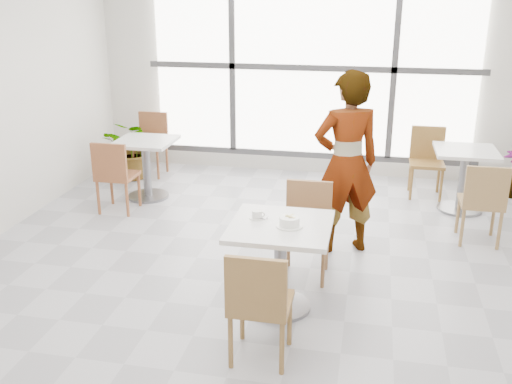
% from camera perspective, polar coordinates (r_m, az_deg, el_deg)
% --- Properties ---
extents(floor, '(7.00, 7.00, 0.00)m').
position_cam_1_polar(floor, '(5.23, 0.67, -9.30)').
color(floor, '#9E9EA5').
rests_on(floor, ground).
extents(wall_back, '(6.00, 0.00, 6.00)m').
position_cam_1_polar(wall_back, '(8.11, 5.54, 12.19)').
color(wall_back, silver).
rests_on(wall_back, ground).
extents(window, '(4.60, 0.07, 2.52)m').
position_cam_1_polar(window, '(8.05, 5.49, 12.13)').
color(window, white).
rests_on(window, ground).
extents(main_table, '(0.80, 0.80, 0.75)m').
position_cam_1_polar(main_table, '(4.68, 2.42, -5.77)').
color(main_table, silver).
rests_on(main_table, ground).
extents(chair_near, '(0.42, 0.42, 0.87)m').
position_cam_1_polar(chair_near, '(4.02, 0.28, -10.64)').
color(chair_near, olive).
rests_on(chair_near, ground).
extents(chair_far, '(0.42, 0.42, 0.87)m').
position_cam_1_polar(chair_far, '(5.28, 5.07, -3.05)').
color(chair_far, brown).
rests_on(chair_far, ground).
extents(oatmeal_bowl, '(0.21, 0.21, 0.10)m').
position_cam_1_polar(oatmeal_bowl, '(4.53, 3.33, -2.93)').
color(oatmeal_bowl, white).
rests_on(oatmeal_bowl, main_table).
extents(coffee_cup, '(0.16, 0.13, 0.07)m').
position_cam_1_polar(coffee_cup, '(4.69, 0.12, -2.28)').
color(coffee_cup, silver).
rests_on(coffee_cup, main_table).
extents(person, '(0.78, 0.65, 1.82)m').
position_cam_1_polar(person, '(5.69, 8.91, 2.80)').
color(person, black).
rests_on(person, ground).
extents(bg_table_left, '(0.70, 0.70, 0.75)m').
position_cam_1_polar(bg_table_left, '(7.35, -10.81, 3.09)').
color(bg_table_left, silver).
rests_on(bg_table_left, ground).
extents(bg_table_right, '(0.70, 0.70, 0.75)m').
position_cam_1_polar(bg_table_right, '(7.21, 19.83, 1.94)').
color(bg_table_right, silver).
rests_on(bg_table_right, ground).
extents(bg_chair_left_near, '(0.42, 0.42, 0.87)m').
position_cam_1_polar(bg_chair_left_near, '(6.90, -13.84, 1.91)').
color(bg_chair_left_near, brown).
rests_on(bg_chair_left_near, ground).
extents(bg_chair_left_far, '(0.42, 0.42, 0.87)m').
position_cam_1_polar(bg_chair_left_far, '(8.34, -10.30, 5.16)').
color(bg_chair_left_far, brown).
rests_on(bg_chair_left_far, ground).
extents(bg_chair_right_near, '(0.42, 0.42, 0.87)m').
position_cam_1_polar(bg_chair_right_near, '(6.29, 21.51, -0.63)').
color(bg_chair_right_near, olive).
rests_on(bg_chair_right_near, ground).
extents(bg_chair_right_far, '(0.42, 0.42, 0.87)m').
position_cam_1_polar(bg_chair_right_far, '(7.65, 16.53, 3.37)').
color(bg_chair_right_far, brown).
rests_on(bg_chair_right_far, ground).
extents(plant_left, '(0.88, 0.80, 0.83)m').
position_cam_1_polar(plant_left, '(8.17, -12.01, 4.14)').
color(plant_left, '#438138').
rests_on(plant_left, ground).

